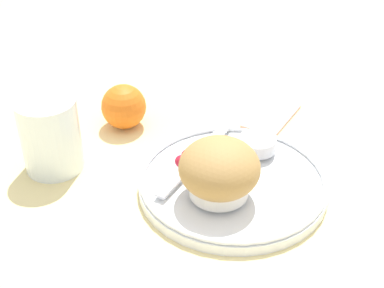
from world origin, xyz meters
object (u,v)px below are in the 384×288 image
Objects in this scene: butter_knife at (195,158)px; orange_fruit at (124,107)px; muffin at (217,170)px; juice_glass at (51,135)px.

orange_fruit is (0.05, 0.15, 0.01)m from butter_knife.
muffin is 0.23m from orange_fruit.
orange_fruit reaches higher than butter_knife.
orange_fruit is at bearing -8.07° from juice_glass.
muffin is at bearing -113.61° from orange_fruit.
juice_glass is at bearing 115.75° from butter_knife.
muffin is at bearing -130.31° from butter_knife.
juice_glass is (-0.14, 0.02, 0.02)m from orange_fruit.
juice_glass is (-0.04, 0.23, -0.00)m from muffin.
butter_knife is 1.79× the size of juice_glass.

